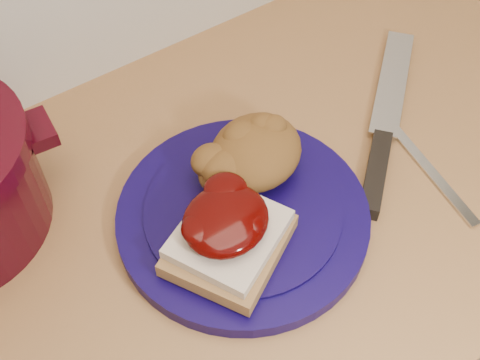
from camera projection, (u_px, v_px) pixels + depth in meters
base_cabinet at (240, 353)px, 1.10m from camera, size 4.00×0.60×0.86m
plate at (243, 216)px, 0.70m from camera, size 0.39×0.39×0.02m
sandwich at (228, 233)px, 0.64m from camera, size 0.16×0.16×0.06m
stuffing_mound at (256, 152)px, 0.71m from camera, size 0.15×0.14×0.06m
chef_knife at (381, 146)px, 0.77m from camera, size 0.29×0.24×0.02m
butter_knife at (432, 173)px, 0.75m from camera, size 0.05×0.17×0.00m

